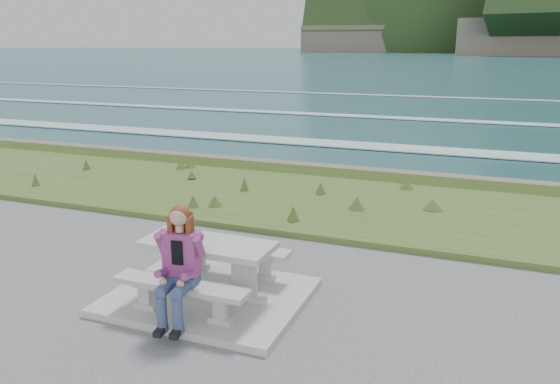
{
  "coord_description": "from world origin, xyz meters",
  "views": [
    {
      "loc": [
        3.43,
        -6.04,
        3.4
      ],
      "look_at": [
        0.58,
        1.2,
        1.3
      ],
      "focal_mm": 35.0,
      "sensor_mm": 36.0,
      "label": 1
    }
  ],
  "objects": [
    {
      "name": "ocean",
      "position": [
        0.0,
        25.09,
        -1.74
      ],
      "size": [
        1600.0,
        1600.0,
        0.09
      ],
      "color": "#1D4C53",
      "rests_on": "ground"
    },
    {
      "name": "grass_verge",
      "position": [
        0.0,
        5.0,
        0.0
      ],
      "size": [
        160.0,
        4.5,
        0.22
      ],
      "primitive_type": "cube",
      "color": "#30501E",
      "rests_on": "ground"
    },
    {
      "name": "bench_landward",
      "position": [
        0.0,
        -0.7,
        0.45
      ],
      "size": [
        1.8,
        0.35,
        0.45
      ],
      "color": "#9A9A95",
      "rests_on": "concrete_slab"
    },
    {
      "name": "seated_woman",
      "position": [
        0.05,
        -0.84,
        0.64
      ],
      "size": [
        0.5,
        0.78,
        1.45
      ],
      "rotation": [
        0.0,
        0.0,
        0.14
      ],
      "color": "navy",
      "rests_on": "concrete_slab"
    },
    {
      "name": "picnic_table",
      "position": [
        0.0,
        0.0,
        0.68
      ],
      "size": [
        1.8,
        0.75,
        0.75
      ],
      "color": "#9A9A95",
      "rests_on": "concrete_slab"
    },
    {
      "name": "shore_drop",
      "position": [
        0.0,
        7.9,
        0.0
      ],
      "size": [
        160.0,
        0.8,
        2.2
      ],
      "primitive_type": "cube",
      "color": "brown",
      "rests_on": "ground"
    },
    {
      "name": "concrete_slab",
      "position": [
        0.0,
        0.0,
        0.05
      ],
      "size": [
        2.6,
        2.1,
        0.1
      ],
      "primitive_type": "cube",
      "color": "#9A9A95",
      "rests_on": "ground"
    },
    {
      "name": "bench_seaward",
      "position": [
        0.0,
        0.7,
        0.45
      ],
      "size": [
        1.8,
        0.35,
        0.45
      ],
      "color": "#9A9A95",
      "rests_on": "concrete_slab"
    }
  ]
}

